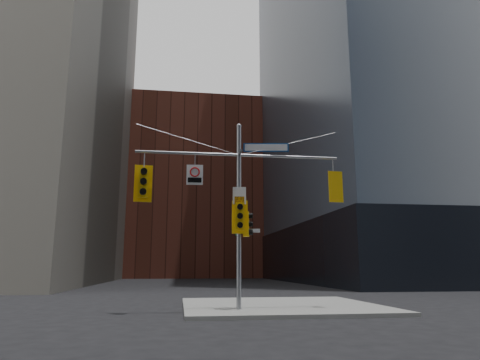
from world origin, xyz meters
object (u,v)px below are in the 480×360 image
object	(u,v)px
traffic_light_west_arm	(143,183)
street_sign_blade	(266,148)
signal_assembly	(239,195)
traffic_light_pole_side	(247,224)
traffic_light_east_arm	(334,187)
traffic_light_pole_front	(240,216)
regulatory_sign_arm	(195,174)

from	to	relation	value
traffic_light_west_arm	street_sign_blade	bearing A→B (deg)	-6.31
signal_assembly	street_sign_blade	bearing A→B (deg)	0.17
traffic_light_pole_side	street_sign_blade	xyz separation A→B (m)	(0.77, 0.01, 3.07)
traffic_light_west_arm	traffic_light_pole_side	world-z (taller)	traffic_light_west_arm
traffic_light_west_arm	traffic_light_east_arm	distance (m)	7.48
signal_assembly	traffic_light_east_arm	bearing A→B (deg)	0.02
traffic_light_east_arm	traffic_light_pole_side	size ratio (longest dim) A/B	1.31
traffic_light_pole_side	traffic_light_pole_front	bearing A→B (deg)	143.63
signal_assembly	traffic_light_east_arm	distance (m)	3.86
traffic_light_pole_side	traffic_light_west_arm	bearing A→B (deg)	103.67
traffic_light_pole_front	regulatory_sign_arm	distance (m)	2.39
signal_assembly	regulatory_sign_arm	size ratio (longest dim) A/B	10.19
street_sign_blade	traffic_light_west_arm	bearing A→B (deg)	-172.22
traffic_light_pole_front	traffic_light_west_arm	bearing A→B (deg)	-178.30
traffic_light_east_arm	regulatory_sign_arm	size ratio (longest dim) A/B	1.59
traffic_light_east_arm	traffic_light_west_arm	bearing A→B (deg)	-4.62
traffic_light_pole_side	regulatory_sign_arm	xyz separation A→B (m)	(-2.04, -0.02, 1.89)
signal_assembly	traffic_light_pole_front	bearing A→B (deg)	-89.86
traffic_light_west_arm	traffic_light_pole_front	bearing A→B (deg)	-10.59
street_sign_blade	traffic_light_east_arm	bearing A→B (deg)	7.86
traffic_light_pole_front	street_sign_blade	bearing A→B (deg)	20.04
signal_assembly	street_sign_blade	distance (m)	2.22
traffic_light_west_arm	regulatory_sign_arm	world-z (taller)	regulatory_sign_arm
traffic_light_west_arm	street_sign_blade	size ratio (longest dim) A/B	0.79
regulatory_sign_arm	traffic_light_east_arm	bearing A→B (deg)	3.66
traffic_light_pole_front	traffic_light_east_arm	bearing A→B (deg)	10.10
signal_assembly	regulatory_sign_arm	bearing A→B (deg)	-179.33
traffic_light_pole_side	traffic_light_pole_front	xyz separation A→B (m)	(-0.32, -0.26, 0.26)
signal_assembly	traffic_light_pole_side	size ratio (longest dim) A/B	8.43
traffic_light_east_arm	street_sign_blade	bearing A→B (deg)	-4.57
signal_assembly	street_sign_blade	size ratio (longest dim) A/B	4.46
signal_assembly	traffic_light_east_arm	xyz separation A→B (m)	(3.84, 0.00, 0.38)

